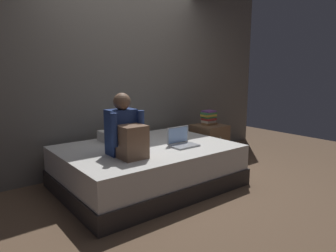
{
  "coord_description": "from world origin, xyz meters",
  "views": [
    {
      "loc": [
        -2.16,
        -2.61,
        1.37
      ],
      "look_at": [
        -0.04,
        0.1,
        0.74
      ],
      "focal_mm": 32.42,
      "sensor_mm": 36.0,
      "label": 1
    }
  ],
  "objects_px": {
    "person_sitting": "(126,132)",
    "nightstand": "(209,143)",
    "book_stack": "(209,117)",
    "bed": "(147,166)",
    "laptop": "(181,141)",
    "pillow": "(123,135)"
  },
  "relations": [
    {
      "from": "laptop",
      "to": "book_stack",
      "type": "height_order",
      "value": "book_stack"
    },
    {
      "from": "bed",
      "to": "nightstand",
      "type": "distance_m",
      "value": 1.32
    },
    {
      "from": "bed",
      "to": "book_stack",
      "type": "distance_m",
      "value": 1.41
    },
    {
      "from": "person_sitting",
      "to": "nightstand",
      "type": "bearing_deg",
      "value": 14.49
    },
    {
      "from": "bed",
      "to": "pillow",
      "type": "distance_m",
      "value": 0.55
    },
    {
      "from": "laptop",
      "to": "pillow",
      "type": "distance_m",
      "value": 0.8
    },
    {
      "from": "laptop",
      "to": "book_stack",
      "type": "bearing_deg",
      "value": 27.64
    },
    {
      "from": "bed",
      "to": "nightstand",
      "type": "xyz_separation_m",
      "value": [
        1.3,
        0.23,
        0.04
      ]
    },
    {
      "from": "laptop",
      "to": "pillow",
      "type": "bearing_deg",
      "value": 119.03
    },
    {
      "from": "person_sitting",
      "to": "book_stack",
      "type": "relative_size",
      "value": 2.89
    },
    {
      "from": "bed",
      "to": "pillow",
      "type": "height_order",
      "value": "pillow"
    },
    {
      "from": "book_stack",
      "to": "pillow",
      "type": "bearing_deg",
      "value": 172.47
    },
    {
      "from": "bed",
      "to": "nightstand",
      "type": "height_order",
      "value": "nightstand"
    },
    {
      "from": "nightstand",
      "to": "laptop",
      "type": "relative_size",
      "value": 1.77
    },
    {
      "from": "pillow",
      "to": "person_sitting",
      "type": "bearing_deg",
      "value": -117.57
    },
    {
      "from": "bed",
      "to": "person_sitting",
      "type": "distance_m",
      "value": 0.67
    },
    {
      "from": "nightstand",
      "to": "book_stack",
      "type": "distance_m",
      "value": 0.39
    },
    {
      "from": "bed",
      "to": "person_sitting",
      "type": "xyz_separation_m",
      "value": [
        -0.4,
        -0.21,
        0.5
      ]
    },
    {
      "from": "bed",
      "to": "nightstand",
      "type": "relative_size",
      "value": 3.53
    },
    {
      "from": "person_sitting",
      "to": "bed",
      "type": "bearing_deg",
      "value": 27.4
    },
    {
      "from": "nightstand",
      "to": "laptop",
      "type": "xyz_separation_m",
      "value": [
        -0.97,
        -0.48,
        0.26
      ]
    },
    {
      "from": "bed",
      "to": "book_stack",
      "type": "relative_size",
      "value": 8.82
    }
  ]
}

